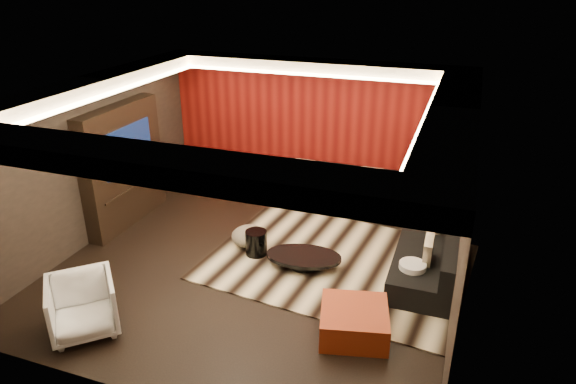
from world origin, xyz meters
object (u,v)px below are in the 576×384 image
at_px(armchair, 83,306).
at_px(orange_ottoman, 354,322).
at_px(white_side_table, 411,278).
at_px(drum_stool, 256,243).
at_px(coffee_table, 304,260).
at_px(sectional_sofa, 386,216).

bearing_deg(armchair, orange_ottoman, -24.27).
height_order(white_side_table, armchair, armchair).
distance_m(drum_stool, orange_ottoman, 2.42).
relative_size(coffee_table, sectional_sofa, 0.33).
height_order(drum_stool, sectional_sofa, sectional_sofa).
distance_m(white_side_table, sectional_sofa, 1.97).
bearing_deg(orange_ottoman, coffee_table, 130.05).
relative_size(drum_stool, sectional_sofa, 0.11).
bearing_deg(coffee_table, drum_stool, 173.87).
height_order(coffee_table, white_side_table, white_side_table).
distance_m(drum_stool, sectional_sofa, 2.47).
relative_size(white_side_table, orange_ottoman, 0.57).
bearing_deg(drum_stool, sectional_sofa, 41.31).
distance_m(white_side_table, orange_ottoman, 1.33).
bearing_deg(orange_ottoman, sectional_sofa, 92.00).
bearing_deg(armchair, white_side_table, -12.02).
bearing_deg(sectional_sofa, drum_stool, -138.69).
xyz_separation_m(drum_stool, sectional_sofa, (1.86, 1.63, 0.03)).
bearing_deg(armchair, coffee_table, 5.05).
bearing_deg(white_side_table, sectional_sofa, 110.14).
relative_size(drum_stool, white_side_table, 0.86).
bearing_deg(white_side_table, orange_ottoman, -115.41).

